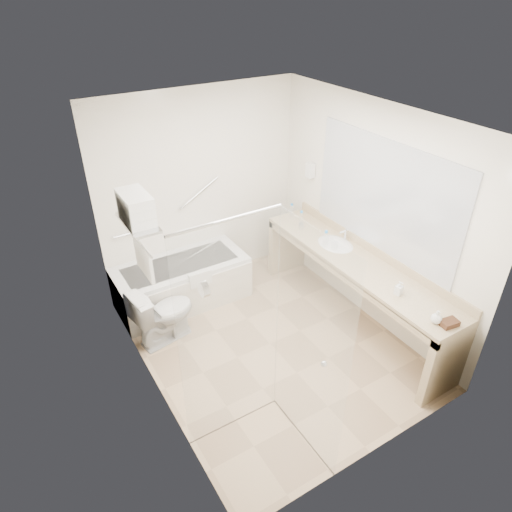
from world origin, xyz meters
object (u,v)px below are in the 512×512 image
bathtub (182,282)px  toilet (164,314)px  water_bottle_left (326,240)px  amenity_basket (449,323)px  vanity_counter (355,276)px

bathtub → toilet: bearing=-129.9°
bathtub → water_bottle_left: 1.84m
toilet → amenity_basket: amenity_basket is taller
vanity_counter → bathtub: bearing=137.6°
vanity_counter → water_bottle_left: bearing=105.8°
vanity_counter → amenity_basket: vanity_counter is taller
amenity_basket → water_bottle_left: (-0.08, 1.66, 0.07)m
toilet → vanity_counter: bearing=-123.4°
toilet → water_bottle_left: water_bottle_left is taller
vanity_counter → toilet: size_ratio=3.84×
amenity_basket → water_bottle_left: size_ratio=0.76×
amenity_basket → toilet: bearing=132.7°
toilet → water_bottle_left: size_ratio=3.31×
vanity_counter → water_bottle_left: (-0.12, 0.41, 0.31)m
toilet → water_bottle_left: bearing=-113.4°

